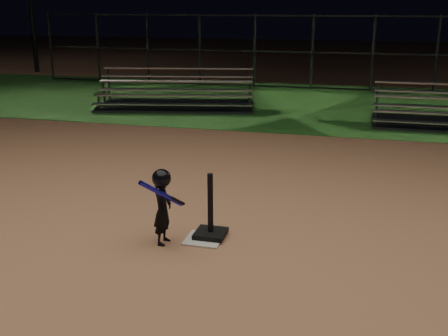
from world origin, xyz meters
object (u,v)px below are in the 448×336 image
Objects in this scene: home_plate at (204,239)px; bleacher_left at (176,100)px; child_batter at (162,204)px; batting_tee at (211,224)px.

home_plate is 0.10× the size of bleacher_left.
bleacher_left is (-2.89, 8.74, -0.29)m from child_batter.
batting_tee is at bearing 60.13° from home_plate.
bleacher_left reaches higher than batting_tee.
child_batter reaches higher than home_plate.
child_batter is (-0.51, -0.31, 0.33)m from batting_tee.
batting_tee is 0.86× the size of child_batter.
child_batter reaches higher than batting_tee.
bleacher_left is at bearing 112.00° from batting_tee.
batting_tee is 0.18× the size of bleacher_left.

